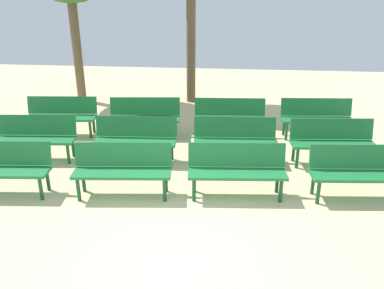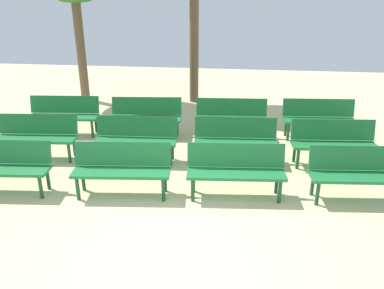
{
  "view_description": "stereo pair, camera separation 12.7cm",
  "coord_description": "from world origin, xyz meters",
  "px_view_note": "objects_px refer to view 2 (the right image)",
  "views": [
    {
      "loc": [
        0.67,
        -4.27,
        3.34
      ],
      "look_at": [
        0.0,
        2.46,
        0.55
      ],
      "focal_mm": 37.24,
      "sensor_mm": 36.0,
      "label": 1
    },
    {
      "loc": [
        0.8,
        -4.25,
        3.34
      ],
      "look_at": [
        0.0,
        2.46,
        0.55
      ],
      "focal_mm": 37.24,
      "sensor_mm": 36.0,
      "label": 2
    }
  ],
  "objects_px": {
    "bench_r0_c2": "(236,168)",
    "bench_r1_c0": "(37,134)",
    "bench_r2_c2": "(231,116)",
    "bench_r2_c3": "(319,116)",
    "bench_r2_c1": "(146,114)",
    "bench_r0_c0": "(2,164)",
    "bench_r0_c1": "(122,166)",
    "bench_r2_c0": "(64,113)",
    "bench_r1_c1": "(136,136)",
    "bench_r0_c3": "(360,171)",
    "bench_r1_c3": "(333,140)",
    "bench_r1_c2": "(235,138)"
  },
  "relations": [
    {
      "from": "bench_r1_c0",
      "to": "bench_r2_c0",
      "type": "height_order",
      "value": "same"
    },
    {
      "from": "bench_r1_c1",
      "to": "bench_r2_c1",
      "type": "relative_size",
      "value": 0.99
    },
    {
      "from": "bench_r0_c2",
      "to": "bench_r2_c2",
      "type": "height_order",
      "value": "same"
    },
    {
      "from": "bench_r2_c1",
      "to": "bench_r2_c3",
      "type": "bearing_deg",
      "value": -0.67
    },
    {
      "from": "bench_r2_c0",
      "to": "bench_r0_c3",
      "type": "bearing_deg",
      "value": -26.07
    },
    {
      "from": "bench_r0_c3",
      "to": "bench_r1_c0",
      "type": "xyz_separation_m",
      "value": [
        -5.97,
        0.96,
        0.0
      ]
    },
    {
      "from": "bench_r0_c2",
      "to": "bench_r2_c3",
      "type": "xyz_separation_m",
      "value": [
        1.82,
        2.89,
        0.0
      ]
    },
    {
      "from": "bench_r2_c0",
      "to": "bench_r2_c1",
      "type": "height_order",
      "value": "same"
    },
    {
      "from": "bench_r1_c3",
      "to": "bench_r0_c2",
      "type": "bearing_deg",
      "value": -146.86
    },
    {
      "from": "bench_r0_c0",
      "to": "bench_r2_c2",
      "type": "xyz_separation_m",
      "value": [
        3.74,
        3.01,
        0.0
      ]
    },
    {
      "from": "bench_r0_c1",
      "to": "bench_r0_c2",
      "type": "height_order",
      "value": "same"
    },
    {
      "from": "bench_r0_c3",
      "to": "bench_r1_c3",
      "type": "xyz_separation_m",
      "value": [
        -0.14,
        1.32,
        0.0
      ]
    },
    {
      "from": "bench_r0_c2",
      "to": "bench_r1_c3",
      "type": "xyz_separation_m",
      "value": [
        1.84,
        1.44,
        0.0
      ]
    },
    {
      "from": "bench_r2_c2",
      "to": "bench_r0_c3",
      "type": "bearing_deg",
      "value": -54.02
    },
    {
      "from": "bench_r0_c2",
      "to": "bench_r2_c1",
      "type": "bearing_deg",
      "value": 124.47
    },
    {
      "from": "bench_r0_c0",
      "to": "bench_r0_c3",
      "type": "xyz_separation_m",
      "value": [
        5.87,
        0.44,
        0.0
      ]
    },
    {
      "from": "bench_r0_c0",
      "to": "bench_r0_c1",
      "type": "height_order",
      "value": "same"
    },
    {
      "from": "bench_r0_c2",
      "to": "bench_r1_c3",
      "type": "relative_size",
      "value": 1.0
    },
    {
      "from": "bench_r0_c3",
      "to": "bench_r2_c3",
      "type": "bearing_deg",
      "value": 88.66
    },
    {
      "from": "bench_r0_c1",
      "to": "bench_r0_c3",
      "type": "height_order",
      "value": "same"
    },
    {
      "from": "bench_r1_c0",
      "to": "bench_r1_c1",
      "type": "height_order",
      "value": "same"
    },
    {
      "from": "bench_r1_c3",
      "to": "bench_r2_c3",
      "type": "height_order",
      "value": "same"
    },
    {
      "from": "bench_r1_c2",
      "to": "bench_r2_c0",
      "type": "distance_m",
      "value": 4.13
    },
    {
      "from": "bench_r0_c2",
      "to": "bench_r1_c0",
      "type": "bearing_deg",
      "value": 160.2
    },
    {
      "from": "bench_r2_c1",
      "to": "bench_r1_c2",
      "type": "bearing_deg",
      "value": -36.1
    },
    {
      "from": "bench_r0_c2",
      "to": "bench_r0_c3",
      "type": "bearing_deg",
      "value": -1.04
    },
    {
      "from": "bench_r0_c3",
      "to": "bench_r0_c1",
      "type": "bearing_deg",
      "value": 179.39
    },
    {
      "from": "bench_r1_c0",
      "to": "bench_r1_c3",
      "type": "distance_m",
      "value": 5.84
    },
    {
      "from": "bench_r1_c2",
      "to": "bench_r2_c2",
      "type": "distance_m",
      "value": 1.35
    },
    {
      "from": "bench_r0_c2",
      "to": "bench_r2_c1",
      "type": "relative_size",
      "value": 1.0
    },
    {
      "from": "bench_r0_c1",
      "to": "bench_r2_c0",
      "type": "xyz_separation_m",
      "value": [
        -2.14,
        2.62,
        0.0
      ]
    },
    {
      "from": "bench_r1_c3",
      "to": "bench_r2_c2",
      "type": "height_order",
      "value": "same"
    },
    {
      "from": "bench_r2_c2",
      "to": "bench_r2_c3",
      "type": "bearing_deg",
      "value": 1.89
    },
    {
      "from": "bench_r1_c0",
      "to": "bench_r0_c0",
      "type": "bearing_deg",
      "value": -90.77
    },
    {
      "from": "bench_r0_c1",
      "to": "bench_r2_c0",
      "type": "relative_size",
      "value": 1.0
    },
    {
      "from": "bench_r0_c1",
      "to": "bench_r1_c3",
      "type": "height_order",
      "value": "same"
    },
    {
      "from": "bench_r0_c2",
      "to": "bench_r0_c0",
      "type": "bearing_deg",
      "value": -179.93
    },
    {
      "from": "bench_r1_c2",
      "to": "bench_r0_c0",
      "type": "bearing_deg",
      "value": -160.27
    },
    {
      "from": "bench_r0_c1",
      "to": "bench_r1_c1",
      "type": "distance_m",
      "value": 1.36
    },
    {
      "from": "bench_r0_c0",
      "to": "bench_r2_c1",
      "type": "height_order",
      "value": "same"
    },
    {
      "from": "bench_r1_c1",
      "to": "bench_r2_c0",
      "type": "height_order",
      "value": "same"
    },
    {
      "from": "bench_r0_c3",
      "to": "bench_r0_c0",
      "type": "bearing_deg",
      "value": 179.37
    },
    {
      "from": "bench_r1_c3",
      "to": "bench_r2_c1",
      "type": "xyz_separation_m",
      "value": [
        -3.93,
        1.13,
        0.0
      ]
    },
    {
      "from": "bench_r0_c0",
      "to": "bench_r2_c3",
      "type": "height_order",
      "value": "same"
    },
    {
      "from": "bench_r1_c2",
      "to": "bench_r2_c0",
      "type": "xyz_separation_m",
      "value": [
        -3.98,
        1.11,
        0.0
      ]
    },
    {
      "from": "bench_r1_c2",
      "to": "bench_r2_c2",
      "type": "relative_size",
      "value": 1.0
    },
    {
      "from": "bench_r2_c3",
      "to": "bench_r2_c2",
      "type": "bearing_deg",
      "value": -178.64
    },
    {
      "from": "bench_r0_c2",
      "to": "bench_r2_c1",
      "type": "xyz_separation_m",
      "value": [
        -2.08,
        2.57,
        0.0
      ]
    },
    {
      "from": "bench_r0_c2",
      "to": "bench_r1_c3",
      "type": "distance_m",
      "value": 2.34
    },
    {
      "from": "bench_r0_c0",
      "to": "bench_r0_c2",
      "type": "height_order",
      "value": "same"
    }
  ]
}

